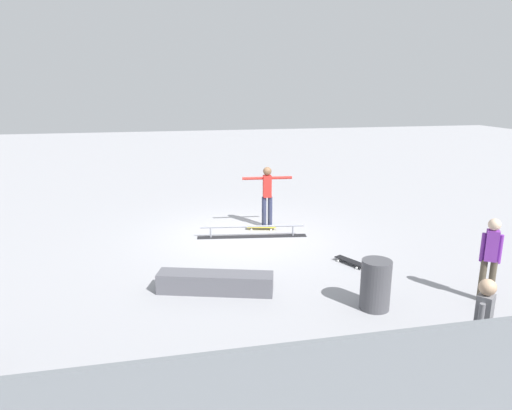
{
  "coord_description": "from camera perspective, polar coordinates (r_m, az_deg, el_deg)",
  "views": [
    {
      "loc": [
        2.11,
        11.4,
        3.89
      ],
      "look_at": [
        -0.18,
        0.59,
        1.0
      ],
      "focal_mm": 32.09,
      "sensor_mm": 36.0,
      "label": 1
    }
  ],
  "objects": [
    {
      "name": "skater_main",
      "position": [
        12.78,
        1.4,
        1.58
      ],
      "size": [
        1.39,
        0.24,
        1.72
      ],
      "rotation": [
        0.0,
        0.0,
        6.19
      ],
      "color": "#2D3351",
      "rests_on": "ground_plane"
    },
    {
      "name": "loose_skateboard_black",
      "position": [
        10.54,
        11.7,
        -6.88
      ],
      "size": [
        0.53,
        0.81,
        0.09
      ],
      "rotation": [
        0.0,
        0.0,
        5.16
      ],
      "color": "black",
      "rests_on": "ground_plane"
    },
    {
      "name": "bystander_purple_shirt",
      "position": [
        9.37,
        27.18,
        -5.61
      ],
      "size": [
        0.34,
        0.27,
        1.6
      ],
      "rotation": [
        0.0,
        0.0,
        2.55
      ],
      "color": "brown",
      "rests_on": "ground_plane"
    },
    {
      "name": "trash_bin",
      "position": [
        8.53,
        14.68,
        -9.59
      ],
      "size": [
        0.53,
        0.53,
        0.91
      ],
      "primitive_type": "cylinder",
      "color": "#47474C",
      "rests_on": "ground_plane"
    },
    {
      "name": "bystander_grey_shirt",
      "position": [
        6.72,
        26.35,
        -13.59
      ],
      "size": [
        0.32,
        0.27,
        1.55
      ],
      "rotation": [
        0.0,
        0.0,
        3.79
      ],
      "color": "black",
      "rests_on": "ground_plane"
    },
    {
      "name": "skateboard_main",
      "position": [
        12.76,
        0.67,
        -2.75
      ],
      "size": [
        0.82,
        0.4,
        0.09
      ],
      "rotation": [
        0.0,
        0.0,
        2.9
      ],
      "color": "yellow",
      "rests_on": "ground_plane"
    },
    {
      "name": "ground_plane",
      "position": [
        12.23,
        -1.42,
        -3.89
      ],
      "size": [
        60.0,
        60.0,
        0.0
      ],
      "primitive_type": "plane",
      "color": "#9E9EA3"
    },
    {
      "name": "grind_rail",
      "position": [
        12.13,
        -0.49,
        -3.38
      ],
      "size": [
        2.9,
        0.64,
        0.31
      ],
      "rotation": [
        0.0,
        0.0,
        -0.14
      ],
      "color": "black",
      "rests_on": "ground_plane"
    },
    {
      "name": "skate_ledge",
      "position": [
        9.0,
        -5.1,
        -9.62
      ],
      "size": [
        2.27,
        1.07,
        0.39
      ],
      "primitive_type": "cube",
      "rotation": [
        0.0,
        0.0,
        -0.29
      ],
      "color": "#595960",
      "rests_on": "ground_plane"
    }
  ]
}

